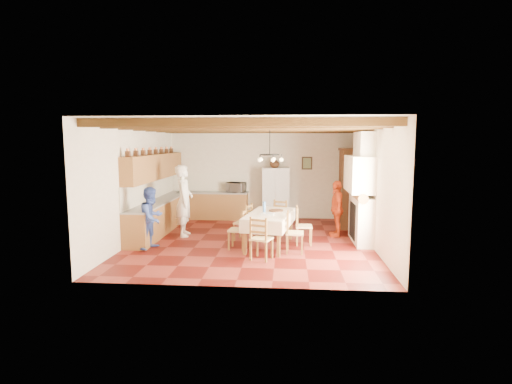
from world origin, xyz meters
TOP-DOWN VIEW (x-y plane):
  - floor at (0.00, 0.00)m, footprint 6.00×6.50m
  - ceiling at (0.00, 0.00)m, footprint 6.00×6.50m
  - wall_back at (0.00, 3.26)m, footprint 6.00×0.02m
  - wall_front at (0.00, -3.26)m, footprint 6.00×0.02m
  - wall_left at (-3.01, 0.00)m, footprint 0.02×6.50m
  - wall_right at (3.01, 0.00)m, footprint 0.02×6.50m
  - ceiling_beams at (0.00, 0.00)m, footprint 6.00×6.30m
  - lower_cabinets_left at (-2.70, 1.05)m, footprint 0.60×4.30m
  - lower_cabinets_back at (-1.55, 2.95)m, footprint 2.30×0.60m
  - countertop_left at (-2.70, 1.05)m, footprint 0.62×4.30m
  - countertop_back at (-1.55, 2.95)m, footprint 2.34×0.62m
  - backsplash_left at (-2.98, 1.05)m, footprint 0.03×4.30m
  - backsplash_back at (-1.55, 3.23)m, footprint 2.30×0.03m
  - upper_cabinets at (-2.83, 1.05)m, footprint 0.35×4.20m
  - fireplace at (2.72, 0.20)m, footprint 0.56×1.60m
  - wall_picture at (1.55, 3.23)m, footprint 0.34×0.03m
  - refrigerator at (0.55, 2.89)m, footprint 0.86×0.71m
  - hutch at (2.75, 2.13)m, footprint 0.60×1.32m
  - dining_table at (0.49, -0.44)m, footprint 1.27×2.03m
  - chandelier at (0.49, -0.44)m, footprint 0.47×0.47m
  - chair_left_near at (-0.26, -0.72)m, footprint 0.44×0.46m
  - chair_left_far at (-0.22, 0.13)m, footprint 0.51×0.52m
  - chair_right_near at (1.10, -0.94)m, footprint 0.42×0.44m
  - chair_right_far at (1.34, -0.18)m, footprint 0.41×0.42m
  - chair_end_near at (0.37, -1.54)m, footprint 0.53×0.52m
  - chair_end_far at (0.66, 0.75)m, footprint 0.54×0.53m
  - person_man at (-1.87, 0.50)m, footprint 0.56×0.77m
  - person_woman_blue at (-2.31, -0.85)m, footprint 0.76×0.86m
  - person_woman_red at (2.25, 0.76)m, footprint 0.39×0.90m
  - microwave at (-0.78, 2.95)m, footprint 0.68×0.56m
  - fridge_vase at (0.50, 2.89)m, footprint 0.36×0.36m

SIDE VIEW (x-z plane):
  - floor at x=0.00m, z-range -0.02..0.00m
  - lower_cabinets_left at x=-2.70m, z-range 0.00..0.86m
  - lower_cabinets_back at x=-1.55m, z-range 0.00..0.86m
  - chair_left_near at x=-0.26m, z-range 0.00..0.96m
  - chair_left_far at x=-0.22m, z-range 0.00..0.96m
  - chair_right_near at x=1.10m, z-range 0.00..0.96m
  - chair_right_far at x=1.34m, z-range 0.00..0.96m
  - chair_end_near at x=0.37m, z-range 0.00..0.96m
  - chair_end_far at x=0.66m, z-range 0.00..0.96m
  - dining_table at x=0.49m, z-range 0.33..1.16m
  - person_woman_blue at x=-2.31m, z-range 0.00..1.49m
  - person_woman_red at x=2.25m, z-range 0.00..1.52m
  - refrigerator at x=0.55m, z-range 0.00..1.72m
  - countertop_left at x=-2.70m, z-range 0.86..0.90m
  - countertop_back at x=-1.55m, z-range 0.86..0.90m
  - person_man at x=-1.87m, z-range 0.00..1.94m
  - microwave at x=-0.78m, z-range 0.90..1.22m
  - hutch at x=2.75m, z-range 0.00..2.36m
  - backsplash_left at x=-2.98m, z-range 0.90..1.50m
  - backsplash_back at x=-1.55m, z-range 0.90..1.50m
  - fireplace at x=2.72m, z-range 0.00..2.80m
  - wall_back at x=0.00m, z-range 0.00..3.00m
  - wall_front at x=0.00m, z-range 0.00..3.00m
  - wall_left at x=-3.01m, z-range 0.00..3.00m
  - wall_right at x=3.01m, z-range 0.00..3.00m
  - upper_cabinets at x=-2.83m, z-range 1.50..2.20m
  - wall_picture at x=1.55m, z-range 1.64..2.06m
  - fridge_vase at x=0.50m, z-range 1.72..2.05m
  - chandelier at x=0.49m, z-range 2.23..2.27m
  - ceiling_beams at x=0.00m, z-range 2.83..2.99m
  - ceiling at x=0.00m, z-range 3.00..3.02m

